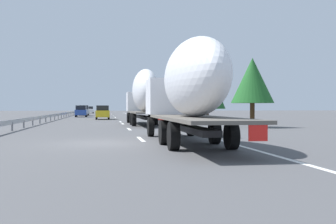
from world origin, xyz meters
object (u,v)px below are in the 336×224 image
car_blue_sedan (81,111)px  road_sign (152,102)px  truck_trailing (189,87)px  car_yellow_coupe (103,112)px  car_silver_hatch (84,110)px  truck_lead (144,95)px  car_white_van (90,110)px

car_blue_sedan → road_sign: bearing=-137.4°
truck_trailing → car_yellow_coupe: 37.36m
road_sign → car_silver_hatch: bearing=23.8°
car_blue_sedan → road_sign: (-11.14, -10.25, 1.37)m
car_blue_sedan → truck_lead: bearing=-167.1°
car_silver_hatch → car_blue_sedan: 12.34m
car_white_van → car_yellow_coupe: size_ratio=0.94×
car_silver_hatch → car_blue_sedan: (-12.34, -0.11, -0.03)m
car_silver_hatch → road_sign: road_sign is taller
car_blue_sedan → road_sign: 15.20m
truck_lead → road_sign: size_ratio=4.29×
car_white_van → car_blue_sedan: size_ratio=0.87×
car_white_van → car_blue_sedan: (-40.52, 0.14, 0.03)m
car_blue_sedan → road_sign: size_ratio=1.39×
truck_trailing → car_yellow_coupe: truck_trailing is taller
truck_lead → road_sign: 20.32m
car_silver_hatch → car_yellow_coupe: car_silver_hatch is taller
truck_lead → truck_trailing: (-19.80, -0.00, -0.25)m
truck_trailing → car_white_van: bearing=4.4°
car_silver_hatch → car_white_van: 28.17m
truck_lead → truck_trailing: truck_lead is taller
car_white_van → road_sign: bearing=-168.9°
car_white_van → car_blue_sedan: car_blue_sedan is taller
car_white_van → car_silver_hatch: bearing=179.5°
car_white_van → car_blue_sedan: 40.52m
car_yellow_coupe → road_sign: size_ratio=1.29×
truck_trailing → road_sign: size_ratio=4.12×
car_white_van → road_sign: 52.65m
truck_lead → car_white_van: size_ratio=3.55×
truck_lead → car_yellow_coupe: size_ratio=3.34×
car_silver_hatch → car_yellow_coupe: size_ratio=1.00×
truck_lead → car_silver_hatch: 44.19m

